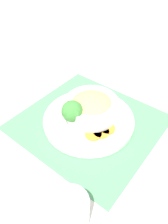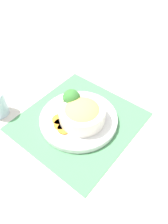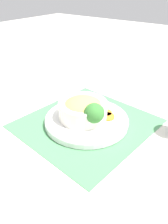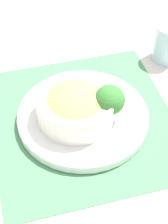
# 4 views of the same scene
# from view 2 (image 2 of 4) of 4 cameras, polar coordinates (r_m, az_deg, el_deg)

# --- Properties ---
(ground_plane) EXTENTS (4.00, 4.00, 0.00)m
(ground_plane) POSITION_cam_2_polar(r_m,az_deg,el_deg) (0.79, -1.38, -2.46)
(ground_plane) COLOR beige
(placemat) EXTENTS (0.44, 0.42, 0.00)m
(placemat) POSITION_cam_2_polar(r_m,az_deg,el_deg) (0.79, -1.39, -2.36)
(placemat) COLOR #4C8C59
(placemat) RESTS_ON ground_plane
(plate) EXTENTS (0.28, 0.28, 0.02)m
(plate) POSITION_cam_2_polar(r_m,az_deg,el_deg) (0.78, -1.40, -1.73)
(plate) COLOR white
(plate) RESTS_ON placemat
(bowl) EXTENTS (0.16, 0.16, 0.07)m
(bowl) POSITION_cam_2_polar(r_m,az_deg,el_deg) (0.74, -0.48, -0.23)
(bowl) COLOR silver
(bowl) RESTS_ON plate
(broccoli_floret) EXTENTS (0.06, 0.06, 0.08)m
(broccoli_floret) POSITION_cam_2_polar(r_m,az_deg,el_deg) (0.77, -3.33, 3.60)
(broccoli_floret) COLOR #759E51
(broccoli_floret) RESTS_ON plate
(carrot_slice_near) EXTENTS (0.05, 0.05, 0.01)m
(carrot_slice_near) POSITION_cam_2_polar(r_m,az_deg,el_deg) (0.77, -6.57, -1.97)
(carrot_slice_near) COLOR orange
(carrot_slice_near) RESTS_ON plate
(carrot_slice_middle) EXTENTS (0.05, 0.05, 0.01)m
(carrot_slice_middle) POSITION_cam_2_polar(r_m,az_deg,el_deg) (0.75, -6.12, -3.24)
(carrot_slice_middle) COLOR orange
(carrot_slice_middle) RESTS_ON plate
(carrot_slice_far) EXTENTS (0.05, 0.05, 0.01)m
(carrot_slice_far) POSITION_cam_2_polar(r_m,az_deg,el_deg) (0.74, -5.12, -4.33)
(carrot_slice_far) COLOR orange
(carrot_slice_far) RESTS_ON plate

